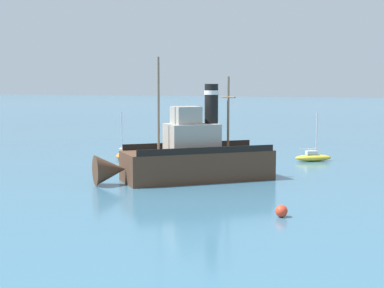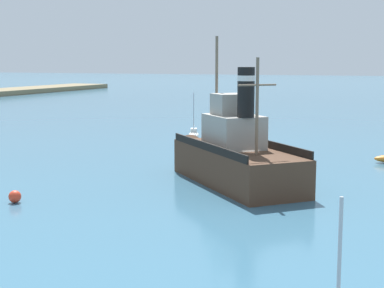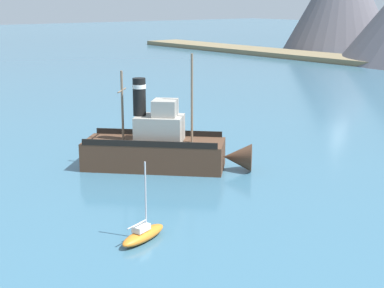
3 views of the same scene
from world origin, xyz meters
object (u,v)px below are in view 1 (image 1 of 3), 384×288
object	(u,v)px
old_tugboat	(190,158)
sailboat_yellow	(313,157)
sailboat_red	(190,147)
sailboat_orange	(123,154)
mooring_buoy	(281,211)

from	to	relation	value
old_tugboat	sailboat_yellow	distance (m)	17.18
sailboat_yellow	sailboat_red	bearing A→B (deg)	-13.17
old_tugboat	sailboat_orange	distance (m)	15.91
sailboat_orange	sailboat_red	bearing A→B (deg)	-111.15
old_tugboat	sailboat_red	world-z (taller)	old_tugboat
sailboat_yellow	mooring_buoy	size ratio (longest dim) A/B	6.72
old_tugboat	sailboat_orange	size ratio (longest dim) A/B	2.58
sailboat_red	mooring_buoy	world-z (taller)	sailboat_red
mooring_buoy	sailboat_yellow	bearing A→B (deg)	-81.73
sailboat_orange	sailboat_red	size ratio (longest dim) A/B	1.00
old_tugboat	sailboat_orange	bearing A→B (deg)	-39.16
sailboat_orange	sailboat_red	xyz separation A→B (m)	(-3.63, -9.37, 0.00)
sailboat_yellow	mooring_buoy	xyz separation A→B (m)	(-3.74, 25.74, -0.06)
old_tugboat	sailboat_orange	world-z (taller)	old_tugboat
sailboat_orange	mooring_buoy	xyz separation A→B (m)	(-22.58, 19.92, -0.06)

